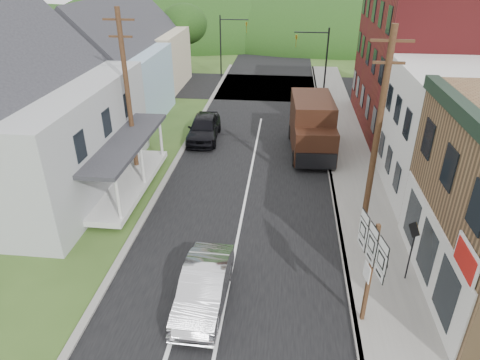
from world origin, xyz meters
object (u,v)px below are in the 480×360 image
(silver_sedan, at_px, (204,287))
(route_sign_cluster, at_px, (371,260))
(dark_sedan, at_px, (204,128))
(delivery_van, at_px, (312,127))
(warning_sign, at_px, (412,243))

(silver_sedan, distance_m, route_sign_cluster, 5.81)
(dark_sedan, distance_m, delivery_van, 7.29)
(dark_sedan, bearing_deg, delivery_van, -13.08)
(delivery_van, bearing_deg, silver_sedan, -110.26)
(delivery_van, height_order, route_sign_cluster, route_sign_cluster)
(delivery_van, xyz_separation_m, warning_sign, (3.20, -11.98, 0.10))
(dark_sedan, distance_m, warning_sign, 16.86)
(silver_sedan, xyz_separation_m, delivery_van, (4.25, 13.98, 0.98))
(silver_sedan, xyz_separation_m, dark_sedan, (-2.87, 15.30, 0.10))
(dark_sedan, xyz_separation_m, warning_sign, (10.32, -13.30, 0.98))
(dark_sedan, relative_size, delivery_van, 0.79)
(dark_sedan, bearing_deg, warning_sign, -54.79)
(silver_sedan, distance_m, delivery_van, 14.65)
(warning_sign, bearing_deg, delivery_van, 85.58)
(delivery_van, relative_size, warning_sign, 2.37)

